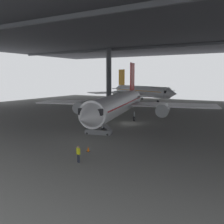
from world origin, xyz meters
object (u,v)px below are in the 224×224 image
crew_worker_near_nose (78,153)px  traffic_cone_orange (88,149)px  airplane_main (119,104)px  crew_worker_by_stairs (104,125)px  boarding_stairs (98,129)px  airplane_distant (140,91)px

crew_worker_near_nose → traffic_cone_orange: crew_worker_near_nose is taller
traffic_cone_orange → crew_worker_near_nose: bearing=-68.9°
traffic_cone_orange → airplane_main: bearing=108.2°
airplane_main → crew_worker_by_stairs: (1.91, -8.26, -2.47)m
boarding_stairs → crew_worker_by_stairs: bearing=93.0°
crew_worker_by_stairs → airplane_main: bearing=103.0°
airplane_distant → traffic_cone_orange: 63.72m
airplane_main → crew_worker_by_stairs: 8.83m
airplane_distant → traffic_cone_orange: size_ratio=55.12×
airplane_main → crew_worker_near_nose: 22.98m
airplane_main → boarding_stairs: (2.00, -9.99, -2.72)m
crew_worker_near_nose → airplane_distant: (-21.82, 63.82, 2.44)m
boarding_stairs → crew_worker_near_nose: size_ratio=2.73×
crew_worker_near_nose → boarding_stairs: bearing=114.6°
airplane_main → boarding_stairs: 10.55m
boarding_stairs → traffic_cone_orange: (3.96, -8.09, -0.44)m
crew_worker_by_stairs → airplane_distant: (-16.40, 50.44, 2.43)m
boarding_stairs → crew_worker_near_nose: (5.33, -11.65, 0.25)m
crew_worker_by_stairs → traffic_cone_orange: (4.05, -9.83, -0.69)m
boarding_stairs → crew_worker_by_stairs: 1.76m
airplane_main → airplane_distant: (-14.49, 42.18, -0.04)m
airplane_main → airplane_distant: bearing=109.0°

